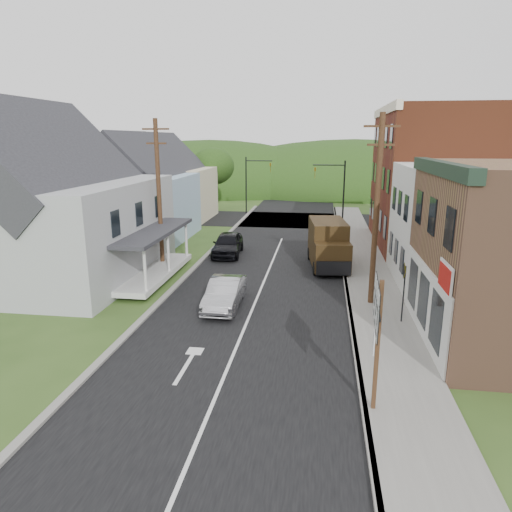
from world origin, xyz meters
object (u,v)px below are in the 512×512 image
at_px(delivery_van, 328,244).
at_px(route_sign_cluster, 377,327).
at_px(warning_sign, 404,284).
at_px(dark_sedan, 228,244).
at_px(silver_sedan, 225,294).

bearing_deg(delivery_van, route_sign_cluster, -92.57).
bearing_deg(warning_sign, route_sign_cluster, -103.71).
bearing_deg(dark_sedan, silver_sedan, -82.45).
relative_size(dark_sedan, delivery_van, 0.85).
relative_size(delivery_van, warning_sign, 2.02).
distance_m(delivery_van, warning_sign, 9.36).
relative_size(route_sign_cluster, warning_sign, 1.48).
xyz_separation_m(delivery_van, route_sign_cluster, (1.16, -15.73, 1.24)).
height_order(dark_sedan, route_sign_cluster, route_sign_cluster).
xyz_separation_m(silver_sedan, route_sign_cluster, (6.09, -7.88, 2.01)).
xyz_separation_m(dark_sedan, route_sign_cluster, (8.00, -17.82, 1.92)).
relative_size(dark_sedan, warning_sign, 1.72).
height_order(silver_sedan, dark_sedan, dark_sedan).
height_order(dark_sedan, warning_sign, warning_sign).
relative_size(silver_sedan, route_sign_cluster, 1.07).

